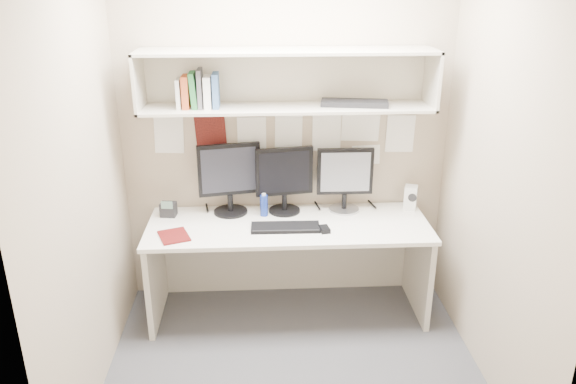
{
  "coord_description": "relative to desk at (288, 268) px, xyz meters",
  "views": [
    {
      "loc": [
        -0.2,
        -2.98,
        2.4
      ],
      "look_at": [
        -0.02,
        0.35,
        1.09
      ],
      "focal_mm": 35.0,
      "sensor_mm": 36.0,
      "label": 1
    }
  ],
  "objects": [
    {
      "name": "keyboard",
      "position": [
        -0.03,
        -0.1,
        0.38
      ],
      "size": [
        0.48,
        0.18,
        0.02
      ],
      "primitive_type": "cube",
      "rotation": [
        0.0,
        0.0,
        -0.02
      ],
      "color": "black",
      "rests_on": "desk"
    },
    {
      "name": "wall_front",
      "position": [
        0.0,
        -1.65,
        0.93
      ],
      "size": [
        2.4,
        0.02,
        2.6
      ],
      "primitive_type": "cube",
      "color": "tan",
      "rests_on": "ground"
    },
    {
      "name": "hutch_tray",
      "position": [
        0.46,
        0.15,
        1.19
      ],
      "size": [
        0.48,
        0.25,
        0.03
      ],
      "primitive_type": "cube",
      "rotation": [
        0.0,
        0.0,
        -0.17
      ],
      "color": "black",
      "rests_on": "overhead_hutch"
    },
    {
      "name": "floor",
      "position": [
        0.0,
        -0.65,
        -0.37
      ],
      "size": [
        2.4,
        2.0,
        0.01
      ],
      "primitive_type": "cube",
      "color": "#404045",
      "rests_on": "ground"
    },
    {
      "name": "mouse",
      "position": [
        0.24,
        -0.15,
        0.38
      ],
      "size": [
        0.08,
        0.11,
        0.03
      ],
      "primitive_type": "cube",
      "rotation": [
        0.0,
        0.0,
        0.17
      ],
      "color": "black",
      "rests_on": "desk"
    },
    {
      "name": "desk_phone",
      "position": [
        -0.87,
        0.18,
        0.42
      ],
      "size": [
        0.12,
        0.11,
        0.13
      ],
      "rotation": [
        0.0,
        0.0,
        -0.12
      ],
      "color": "black",
      "rests_on": "desk"
    },
    {
      "name": "monitor_right",
      "position": [
        0.43,
        0.22,
        0.62
      ],
      "size": [
        0.41,
        0.23,
        0.48
      ],
      "rotation": [
        0.0,
        0.0,
        -0.01
      ],
      "color": "#A5A5AA",
      "rests_on": "desk"
    },
    {
      "name": "wall_left",
      "position": [
        -1.2,
        -0.65,
        0.93
      ],
      "size": [
        0.02,
        2.0,
        2.6
      ],
      "primitive_type": "cube",
      "color": "tan",
      "rests_on": "ground"
    },
    {
      "name": "monitor_center",
      "position": [
        -0.02,
        0.22,
        0.63
      ],
      "size": [
        0.42,
        0.23,
        0.49
      ],
      "rotation": [
        0.0,
        0.0,
        0.17
      ],
      "color": "black",
      "rests_on": "desk"
    },
    {
      "name": "wall_right",
      "position": [
        1.2,
        -0.65,
        0.93
      ],
      "size": [
        0.02,
        2.0,
        2.6
      ],
      "primitive_type": "cube",
      "color": "tan",
      "rests_on": "ground"
    },
    {
      "name": "book_stack",
      "position": [
        -0.6,
        0.15,
        1.29
      ],
      "size": [
        0.28,
        0.16,
        0.26
      ],
      "color": "beige",
      "rests_on": "overhead_hutch"
    },
    {
      "name": "blue_bottle",
      "position": [
        -0.17,
        0.14,
        0.45
      ],
      "size": [
        0.06,
        0.06,
        0.17
      ],
      "color": "navy",
      "rests_on": "desk"
    },
    {
      "name": "desk",
      "position": [
        0.0,
        0.0,
        0.0
      ],
      "size": [
        2.0,
        0.7,
        0.73
      ],
      "color": "white",
      "rests_on": "floor"
    },
    {
      "name": "maroon_notebook",
      "position": [
        -0.79,
        -0.18,
        0.37
      ],
      "size": [
        0.25,
        0.27,
        0.01
      ],
      "primitive_type": "cube",
      "rotation": [
        0.0,
        0.0,
        0.36
      ],
      "color": "#520E0E",
      "rests_on": "desk"
    },
    {
      "name": "wall_back",
      "position": [
        0.0,
        0.35,
        0.93
      ],
      "size": [
        2.4,
        0.02,
        2.6
      ],
      "primitive_type": "cube",
      "color": "tan",
      "rests_on": "ground"
    },
    {
      "name": "pinned_papers",
      "position": [
        0.0,
        0.34,
        0.88
      ],
      "size": [
        1.92,
        0.01,
        0.48
      ],
      "primitive_type": null,
      "color": "white",
      "rests_on": "wall_back"
    },
    {
      "name": "monitor_left",
      "position": [
        -0.42,
        0.22,
        0.65
      ],
      "size": [
        0.45,
        0.25,
        0.53
      ],
      "rotation": [
        0.0,
        0.0,
        0.19
      ],
      "color": "black",
      "rests_on": "desk"
    },
    {
      "name": "speaker",
      "position": [
        0.93,
        0.21,
        0.46
      ],
      "size": [
        0.12,
        0.12,
        0.18
      ],
      "rotation": [
        0.0,
        0.0,
        -0.33
      ],
      "color": "silver",
      "rests_on": "desk"
    },
    {
      "name": "overhead_hutch",
      "position": [
        0.0,
        0.21,
        1.35
      ],
      "size": [
        2.0,
        0.38,
        0.4
      ],
      "color": "beige",
      "rests_on": "wall_back"
    }
  ]
}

